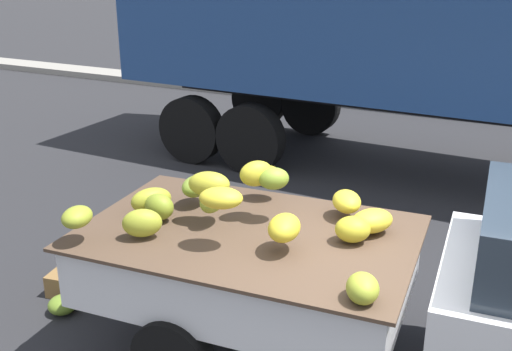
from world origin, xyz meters
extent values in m
cube|color=gray|center=(0.00, 9.03, 0.08)|extent=(80.00, 0.80, 0.16)
cube|color=white|center=(-1.22, 0.08, 0.58)|extent=(2.74, 1.86, 0.08)
cube|color=white|center=(-1.28, 0.88, 0.84)|extent=(2.62, 0.24, 0.44)
cube|color=white|center=(-1.16, -0.73, 0.84)|extent=(2.62, 0.24, 0.44)
cube|color=white|center=(0.07, 0.17, 0.84)|extent=(0.17, 1.67, 0.44)
cube|color=white|center=(-2.50, -0.02, 0.84)|extent=(0.17, 1.67, 0.44)
cube|color=#B21914|center=(-1.28, 0.91, 0.80)|extent=(2.51, 0.20, 0.07)
cube|color=brown|center=(-1.22, 0.08, 1.07)|extent=(2.87, 1.99, 0.03)
ellipsoid|color=#A0AA2E|center=(-1.93, -0.42, 1.22)|extent=(0.38, 0.35, 0.23)
ellipsoid|color=yellow|center=(-0.58, 0.69, 1.24)|extent=(0.38, 0.41, 0.18)
ellipsoid|color=gold|center=(-1.38, 0.76, 1.32)|extent=(0.35, 0.31, 0.20)
ellipsoid|color=yellow|center=(-0.29, 0.47, 1.20)|extent=(0.43, 0.45, 0.19)
ellipsoid|color=gold|center=(-0.81, -0.14, 1.29)|extent=(0.30, 0.38, 0.20)
ellipsoid|color=olive|center=(-2.00, -0.08, 1.22)|extent=(0.30, 0.25, 0.23)
ellipsoid|color=yellow|center=(-1.27, -0.28, 1.50)|extent=(0.40, 0.34, 0.16)
ellipsoid|color=#98A52E|center=(-2.33, -0.71, 1.31)|extent=(0.26, 0.31, 0.16)
ellipsoid|color=gold|center=(-0.38, 0.25, 1.20)|extent=(0.37, 0.35, 0.21)
ellipsoid|color=gold|center=(-1.59, 0.07, 1.44)|extent=(0.40, 0.31, 0.21)
ellipsoid|color=gold|center=(-1.27, 0.33, 1.50)|extent=(0.34, 0.35, 0.22)
ellipsoid|color=olive|center=(-1.89, 0.36, 1.27)|extent=(0.26, 0.35, 0.18)
ellipsoid|color=olive|center=(-1.12, 0.35, 1.48)|extent=(0.33, 0.31, 0.19)
ellipsoid|color=olive|center=(-1.55, 0.06, 1.31)|extent=(0.21, 0.34, 0.21)
ellipsoid|color=#9BA82F|center=(-0.06, -0.54, 1.18)|extent=(0.31, 0.34, 0.20)
ellipsoid|color=#A4A92C|center=(-2.13, -0.01, 1.23)|extent=(0.37, 0.41, 0.22)
cylinder|color=black|center=(-1.59, 0.86, 0.32)|extent=(0.65, 0.25, 0.64)
cylinder|color=black|center=(-3.15, 6.46, 0.54)|extent=(1.09, 0.33, 1.08)
cylinder|color=black|center=(-3.21, 4.06, 0.54)|extent=(1.09, 0.33, 1.08)
cylinder|color=black|center=(-4.23, 6.48, 0.54)|extent=(1.09, 0.33, 1.08)
cylinder|color=black|center=(-4.29, 4.09, 0.54)|extent=(1.09, 0.33, 1.08)
ellipsoid|color=olive|center=(-3.03, -0.30, 0.09)|extent=(0.31, 0.31, 0.17)
cube|color=olive|center=(-3.15, 0.04, 0.11)|extent=(0.57, 0.44, 0.23)
camera|label=1|loc=(0.88, -4.05, 3.29)|focal=43.15mm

